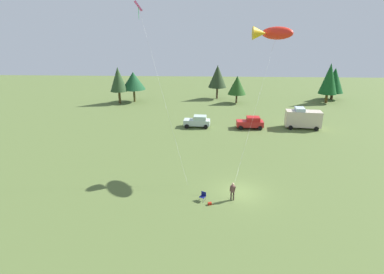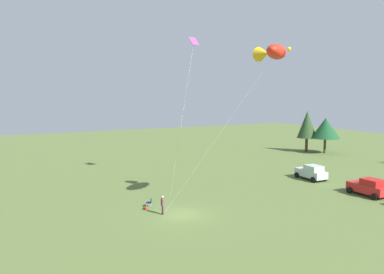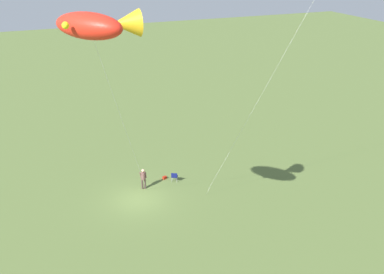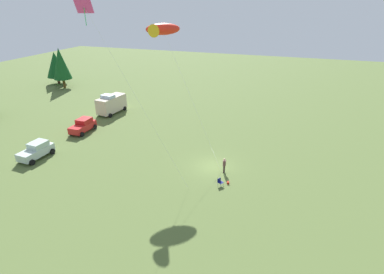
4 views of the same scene
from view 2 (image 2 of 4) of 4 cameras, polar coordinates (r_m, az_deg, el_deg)
The scene contains 8 objects.
ground_plane at distance 34.56m, azimuth -1.60°, elevation -11.74°, with size 160.00×160.00×0.00m, color #536632.
person_kite_flyer at distance 34.40m, azimuth -4.51°, elevation -10.06°, with size 0.56×0.40×1.74m.
folding_chair at distance 36.85m, azimuth -6.46°, elevation -9.81°, with size 0.65×0.65×0.82m.
backpack_on_grass at distance 36.17m, azimuth -7.18°, elevation -10.76°, with size 0.32×0.22×0.22m, color #9F1F0F.
car_silver_compact at distance 50.13m, azimuth 17.74°, elevation -5.13°, with size 4.31×2.45×1.89m.
car_red_sedan at distance 44.57m, azimuth 25.34°, elevation -6.90°, with size 4.21×2.21×1.89m.
kite_large_fish at distance 34.21m, azimuth 12.27°, elevation 12.50°, with size 6.62×10.65×15.16m.
kite_diamond_rainbow at distance 45.29m, azimuth 0.20°, elevation 13.74°, with size 5.83×6.35×17.53m.
Camera 2 is at (29.42, -14.51, 10.88)m, focal length 35.00 mm.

